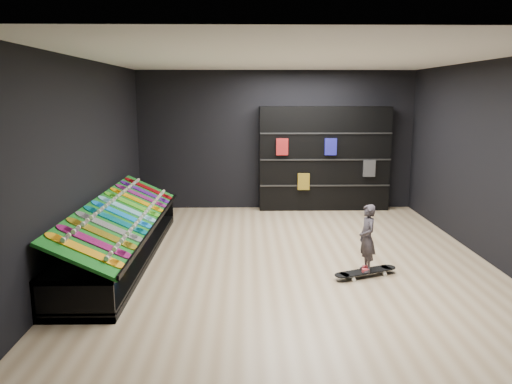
{
  "coord_description": "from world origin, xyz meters",
  "views": [
    {
      "loc": [
        -0.65,
        -7.39,
        2.49
      ],
      "look_at": [
        -0.5,
        0.2,
        1.0
      ],
      "focal_mm": 35.0,
      "sensor_mm": 36.0,
      "label": 1
    }
  ],
  "objects_px": {
    "display_rack": "(123,243)",
    "floor_skateboard": "(366,274)",
    "back_shelving": "(324,159)",
    "child": "(367,251)"
  },
  "relations": [
    {
      "from": "display_rack",
      "to": "back_shelving",
      "type": "height_order",
      "value": "back_shelving"
    },
    {
      "from": "back_shelving",
      "to": "child",
      "type": "bearing_deg",
      "value": -90.58
    },
    {
      "from": "display_rack",
      "to": "floor_skateboard",
      "type": "relative_size",
      "value": 4.59
    },
    {
      "from": "back_shelving",
      "to": "floor_skateboard",
      "type": "height_order",
      "value": "back_shelving"
    },
    {
      "from": "back_shelving",
      "to": "display_rack",
      "type": "bearing_deg",
      "value": -137.26
    },
    {
      "from": "floor_skateboard",
      "to": "back_shelving",
      "type": "bearing_deg",
      "value": 66.42
    },
    {
      "from": "display_rack",
      "to": "child",
      "type": "distance_m",
      "value": 3.65
    },
    {
      "from": "display_rack",
      "to": "back_shelving",
      "type": "relative_size",
      "value": 1.61
    },
    {
      "from": "floor_skateboard",
      "to": "child",
      "type": "relative_size",
      "value": 1.74
    },
    {
      "from": "back_shelving",
      "to": "floor_skateboard",
      "type": "relative_size",
      "value": 2.86
    }
  ]
}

